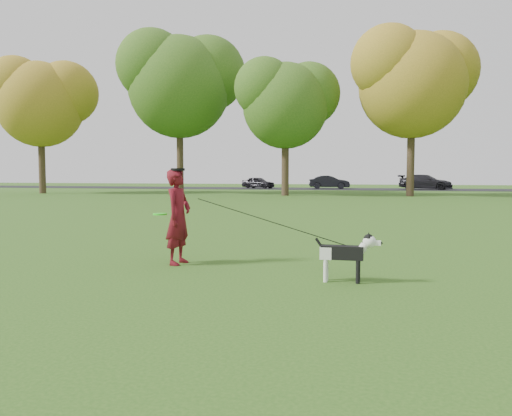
% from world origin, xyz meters
% --- Properties ---
extents(ground, '(120.00, 120.00, 0.00)m').
position_xyz_m(ground, '(0.00, 0.00, 0.00)').
color(ground, '#285116').
rests_on(ground, ground).
extents(road, '(120.00, 7.00, 0.02)m').
position_xyz_m(road, '(0.00, 40.00, 0.01)').
color(road, black).
rests_on(road, ground).
extents(man, '(0.42, 0.60, 1.55)m').
position_xyz_m(man, '(-1.37, 0.47, 0.78)').
color(man, '#590C15').
rests_on(man, ground).
extents(dog, '(0.91, 0.18, 0.69)m').
position_xyz_m(dog, '(1.37, -0.28, 0.42)').
color(dog, black).
rests_on(dog, ground).
extents(car_left, '(3.49, 2.29, 1.11)m').
position_xyz_m(car_left, '(-9.19, 40.00, 0.57)').
color(car_left, black).
rests_on(car_left, road).
extents(car_mid, '(3.91, 1.89, 1.24)m').
position_xyz_m(car_mid, '(-2.35, 40.00, 0.64)').
color(car_mid, black).
rests_on(car_mid, road).
extents(car_right, '(4.96, 3.11, 1.34)m').
position_xyz_m(car_right, '(6.24, 40.00, 0.69)').
color(car_right, black).
rests_on(car_right, road).
extents(man_held_items, '(3.30, 0.86, 1.10)m').
position_xyz_m(man_held_items, '(0.24, 0.07, 0.77)').
color(man_held_items, '#2FFF20').
rests_on(man_held_items, ground).
extents(tree_row, '(51.74, 8.86, 12.01)m').
position_xyz_m(tree_row, '(-1.43, 26.07, 7.41)').
color(tree_row, '#38281C').
rests_on(tree_row, ground).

